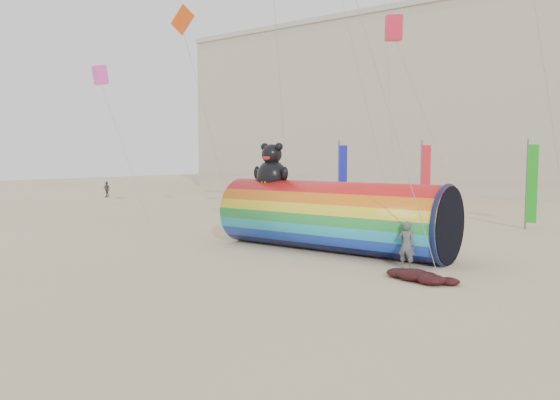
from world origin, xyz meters
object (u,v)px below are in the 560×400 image
Objects in this scene: windsock_assembly at (332,215)px; fabric_bundle at (419,276)px; kite_handler at (407,245)px; hotel_building at (421,105)px.

windsock_assembly is 4.10× the size of fabric_bundle.
hotel_building is at bearing -71.19° from kite_handler.
hotel_building reaches higher than kite_handler.
hotel_building is at bearing 107.86° from windsock_assembly.
windsock_assembly is at bearing -72.14° from hotel_building.
hotel_building is 48.14m from kite_handler.
kite_handler is (17.87, -43.70, -9.40)m from hotel_building.
windsock_assembly is 5.90× the size of kite_handler.
windsock_assembly is (13.54, -42.02, -8.67)m from hotel_building.
hotel_building is 23.06× the size of fabric_bundle.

